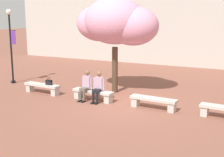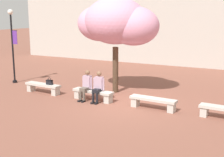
{
  "view_description": "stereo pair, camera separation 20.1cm",
  "coord_description": "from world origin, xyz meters",
  "px_view_note": "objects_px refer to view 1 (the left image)",
  "views": [
    {
      "loc": [
        5.1,
        -11.19,
        3.67
      ],
      "look_at": [
        -0.54,
        0.2,
        1.0
      ],
      "focal_mm": 50.0,
      "sensor_mm": 36.0,
      "label": 1
    },
    {
      "loc": [
        5.28,
        -11.1,
        3.67
      ],
      "look_at": [
        -0.54,
        0.2,
        1.0
      ],
      "focal_mm": 50.0,
      "sensor_mm": 36.0,
      "label": 2
    }
  ],
  "objects_px": {
    "stone_bench_center": "(153,101)",
    "lamp_post_with_banner": "(11,39)",
    "person_seated_left": "(86,84)",
    "handbag": "(49,82)",
    "stone_bench_west_end": "(42,87)",
    "cherry_tree_main": "(116,23)",
    "person_seated_right": "(98,86)",
    "stone_bench_near_west": "(93,94)"
  },
  "relations": [
    {
      "from": "stone_bench_west_end",
      "to": "person_seated_left",
      "type": "relative_size",
      "value": 1.46
    },
    {
      "from": "handbag",
      "to": "stone_bench_near_west",
      "type": "bearing_deg",
      "value": 0.07
    },
    {
      "from": "stone_bench_center",
      "to": "handbag",
      "type": "bearing_deg",
      "value": -179.97
    },
    {
      "from": "handbag",
      "to": "person_seated_left",
      "type": "bearing_deg",
      "value": -1.43
    },
    {
      "from": "stone_bench_near_west",
      "to": "person_seated_right",
      "type": "relative_size",
      "value": 1.46
    },
    {
      "from": "person_seated_right",
      "to": "cherry_tree_main",
      "type": "xyz_separation_m",
      "value": [
        -0.05,
        1.82,
        2.54
      ]
    },
    {
      "from": "stone_bench_near_west",
      "to": "person_seated_right",
      "type": "height_order",
      "value": "person_seated_right"
    },
    {
      "from": "cherry_tree_main",
      "to": "person_seated_right",
      "type": "bearing_deg",
      "value": -88.52
    },
    {
      "from": "stone_bench_center",
      "to": "lamp_post_with_banner",
      "type": "xyz_separation_m",
      "value": [
        -8.24,
        1.08,
        2.03
      ]
    },
    {
      "from": "person_seated_right",
      "to": "cherry_tree_main",
      "type": "relative_size",
      "value": 0.29
    },
    {
      "from": "person_seated_left",
      "to": "cherry_tree_main",
      "type": "relative_size",
      "value": 0.29
    },
    {
      "from": "cherry_tree_main",
      "to": "lamp_post_with_banner",
      "type": "xyz_separation_m",
      "value": [
        -5.77,
        -0.69,
        -0.91
      ]
    },
    {
      "from": "person_seated_right",
      "to": "lamp_post_with_banner",
      "type": "height_order",
      "value": "lamp_post_with_banner"
    },
    {
      "from": "stone_bench_west_end",
      "to": "stone_bench_near_west",
      "type": "xyz_separation_m",
      "value": [
        2.71,
        0.0,
        0.0
      ]
    },
    {
      "from": "person_seated_left",
      "to": "stone_bench_center",
      "type": "bearing_deg",
      "value": 1.02
    },
    {
      "from": "person_seated_left",
      "to": "cherry_tree_main",
      "type": "height_order",
      "value": "cherry_tree_main"
    },
    {
      "from": "person_seated_right",
      "to": "lamp_post_with_banner",
      "type": "bearing_deg",
      "value": 168.96
    },
    {
      "from": "stone_bench_near_west",
      "to": "handbag",
      "type": "relative_size",
      "value": 5.56
    },
    {
      "from": "handbag",
      "to": "lamp_post_with_banner",
      "type": "distance_m",
      "value": 3.81
    },
    {
      "from": "handbag",
      "to": "lamp_post_with_banner",
      "type": "bearing_deg",
      "value": 161.34
    },
    {
      "from": "stone_bench_center",
      "to": "person_seated_left",
      "type": "relative_size",
      "value": 1.46
    },
    {
      "from": "person_seated_right",
      "to": "stone_bench_near_west",
      "type": "bearing_deg",
      "value": 169.57
    },
    {
      "from": "person_seated_right",
      "to": "handbag",
      "type": "bearing_deg",
      "value": 178.89
    },
    {
      "from": "person_seated_left",
      "to": "person_seated_right",
      "type": "xyz_separation_m",
      "value": [
        0.58,
        0.0,
        0.0
      ]
    },
    {
      "from": "stone_bench_west_end",
      "to": "handbag",
      "type": "height_order",
      "value": "handbag"
    },
    {
      "from": "handbag",
      "to": "stone_bench_west_end",
      "type": "bearing_deg",
      "value": 179.6
    },
    {
      "from": "handbag",
      "to": "cherry_tree_main",
      "type": "bearing_deg",
      "value": 34.69
    },
    {
      "from": "stone_bench_center",
      "to": "person_seated_left",
      "type": "bearing_deg",
      "value": -178.98
    },
    {
      "from": "handbag",
      "to": "cherry_tree_main",
      "type": "relative_size",
      "value": 0.08
    },
    {
      "from": "stone_bench_near_west",
      "to": "lamp_post_with_banner",
      "type": "relative_size",
      "value": 0.49
    },
    {
      "from": "stone_bench_west_end",
      "to": "person_seated_left",
      "type": "bearing_deg",
      "value": -1.26
    },
    {
      "from": "stone_bench_west_end",
      "to": "stone_bench_near_west",
      "type": "height_order",
      "value": "same"
    },
    {
      "from": "stone_bench_near_west",
      "to": "cherry_tree_main",
      "type": "relative_size",
      "value": 0.43
    },
    {
      "from": "stone_bench_near_west",
      "to": "person_seated_left",
      "type": "xyz_separation_m",
      "value": [
        -0.29,
        -0.05,
        0.39
      ]
    },
    {
      "from": "stone_bench_west_end",
      "to": "lamp_post_with_banner",
      "type": "distance_m",
      "value": 3.63
    },
    {
      "from": "stone_bench_near_west",
      "to": "cherry_tree_main",
      "type": "distance_m",
      "value": 3.43
    },
    {
      "from": "stone_bench_near_west",
      "to": "handbag",
      "type": "distance_m",
      "value": 2.33
    },
    {
      "from": "person_seated_right",
      "to": "cherry_tree_main",
      "type": "bearing_deg",
      "value": 91.48
    },
    {
      "from": "stone_bench_west_end",
      "to": "handbag",
      "type": "relative_size",
      "value": 5.56
    },
    {
      "from": "person_seated_left",
      "to": "handbag",
      "type": "height_order",
      "value": "person_seated_left"
    },
    {
      "from": "person_seated_left",
      "to": "handbag",
      "type": "distance_m",
      "value": 2.03
    },
    {
      "from": "stone_bench_west_end",
      "to": "lamp_post_with_banner",
      "type": "bearing_deg",
      "value": 158.99
    }
  ]
}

